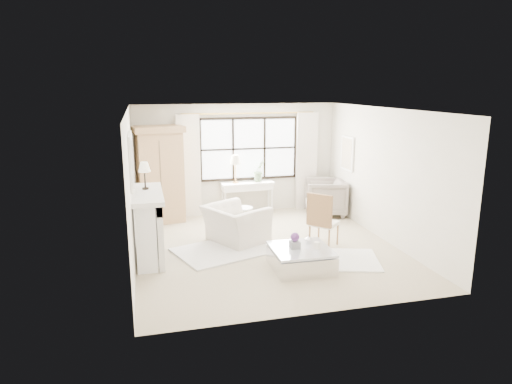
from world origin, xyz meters
TOP-DOWN VIEW (x-y plane):
  - floor at (0.00, 0.00)m, footprint 5.50×5.50m
  - ceiling at (0.00, 0.00)m, footprint 5.50×5.50m
  - wall_back at (0.00, 2.75)m, footprint 5.00×0.00m
  - wall_front at (0.00, -2.75)m, footprint 5.00×0.00m
  - wall_left at (-2.50, 0.00)m, footprint 0.00×5.50m
  - wall_right at (2.50, 0.00)m, footprint 0.00×5.50m
  - window_pane at (0.30, 2.73)m, footprint 2.40×0.02m
  - window_frame at (0.30, 2.72)m, footprint 2.50×0.04m
  - curtain_rod at (0.30, 2.67)m, footprint 3.30×0.04m
  - curtain_left at (-1.20, 2.65)m, footprint 0.55×0.10m
  - curtain_right at (1.80, 2.65)m, footprint 0.55×0.10m
  - fireplace at (-2.27, 0.00)m, footprint 0.58×1.66m
  - mirror_frame at (-2.47, 0.00)m, footprint 0.05×1.15m
  - mirror_glass at (-2.44, 0.00)m, footprint 0.02×1.00m
  - art_frame at (2.47, 1.70)m, footprint 0.04×0.62m
  - art_canvas at (2.45, 1.70)m, footprint 0.01×0.52m
  - mantel_lamp at (-2.25, 0.24)m, footprint 0.22×0.22m
  - armoire at (-1.90, 2.33)m, footprint 1.22×0.88m
  - console_table at (0.21, 2.52)m, footprint 1.32×0.52m
  - console_lamp at (-0.09, 2.50)m, footprint 0.28×0.28m
  - orchid_plant at (0.51, 2.52)m, footprint 0.36×0.32m
  - side_table at (-0.16, 1.27)m, footprint 0.40×0.40m
  - rug_left at (-0.82, 0.03)m, footprint 2.15×1.82m
  - rug_right at (1.08, -0.95)m, footprint 1.75×1.50m
  - club_armchair at (-0.51, 0.49)m, footprint 1.44×1.50m
  - wingback_chair at (2.06, 1.96)m, footprint 1.20×1.18m
  - french_chair at (1.13, -0.16)m, footprint 0.68×0.68m
  - coffee_table at (0.31, -1.16)m, footprint 1.02×1.02m
  - planter_box at (0.20, -1.14)m, footprint 0.17×0.17m
  - planter_flowers at (0.20, -1.14)m, footprint 0.16×0.16m
  - pillar_candle at (0.56, -1.25)m, footprint 0.10×0.10m
  - coffee_vase at (0.53, -0.92)m, footprint 0.17×0.17m

SIDE VIEW (x-z plane):
  - floor at x=0.00m, z-range 0.00..0.00m
  - rug_right at x=1.08m, z-range 0.00..0.03m
  - rug_left at x=-0.82m, z-range 0.00..0.03m
  - coffee_table at x=0.31m, z-range -0.01..0.37m
  - french_chair at x=1.13m, z-range -0.23..0.85m
  - side_table at x=-0.16m, z-range 0.08..0.58m
  - club_armchair at x=-0.51m, z-range 0.00..0.75m
  - console_table at x=0.21m, z-range 0.00..0.80m
  - pillar_candle at x=0.56m, z-range 0.38..0.50m
  - planter_box at x=0.20m, z-range 0.38..0.50m
  - wingback_chair at x=2.06m, z-range 0.00..0.89m
  - coffee_vase at x=0.53m, z-range 0.38..0.52m
  - planter_flowers at x=0.20m, z-range 0.50..0.66m
  - fireplace at x=-2.27m, z-range 0.02..1.28m
  - orchid_plant at x=0.51m, z-range 0.80..1.33m
  - armoire at x=-1.90m, z-range 0.02..2.26m
  - curtain_left at x=-1.20m, z-range 0.00..2.47m
  - curtain_right at x=1.80m, z-range 0.00..2.47m
  - wall_left at x=-2.50m, z-range -1.40..4.10m
  - wall_right at x=2.50m, z-range -1.40..4.10m
  - wall_back at x=0.00m, z-range -1.15..3.85m
  - wall_front at x=0.00m, z-range -1.15..3.85m
  - console_lamp at x=-0.09m, z-range 1.01..1.70m
  - art_frame at x=2.47m, z-range 1.14..1.96m
  - art_canvas at x=2.45m, z-range 1.19..1.91m
  - window_pane at x=0.30m, z-range 0.85..2.35m
  - window_frame at x=0.30m, z-range 0.85..2.35m
  - mantel_lamp at x=-2.25m, z-range 1.40..1.91m
  - mirror_frame at x=-2.47m, z-range 1.37..2.31m
  - mirror_glass at x=-2.44m, z-range 1.44..2.24m
  - curtain_rod at x=0.30m, z-range 2.45..2.49m
  - ceiling at x=0.00m, z-range 2.70..2.70m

